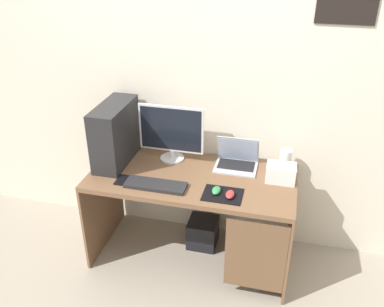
{
  "coord_description": "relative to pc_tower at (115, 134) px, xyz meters",
  "views": [
    {
      "loc": [
        0.6,
        -2.42,
        2.25
      ],
      "look_at": [
        0.0,
        0.0,
        0.9
      ],
      "focal_mm": 38.7,
      "sensor_mm": 36.0,
      "label": 1
    }
  ],
  "objects": [
    {
      "name": "ground_plane",
      "position": [
        0.6,
        -0.08,
        -0.95
      ],
      "size": [
        8.0,
        8.0,
        0.0
      ],
      "primitive_type": "plane",
      "color": "#9E9384"
    },
    {
      "name": "wall_back",
      "position": [
        0.6,
        0.3,
        0.35
      ],
      "size": [
        4.0,
        0.05,
        2.6
      ],
      "color": "beige",
      "rests_on": "ground_plane"
    },
    {
      "name": "desk",
      "position": [
        0.61,
        -0.09,
        -0.37
      ],
      "size": [
        1.46,
        0.68,
        0.72
      ],
      "color": "brown",
      "rests_on": "ground_plane"
    },
    {
      "name": "pc_tower",
      "position": [
        0.0,
        0.0,
        0.0
      ],
      "size": [
        0.2,
        0.49,
        0.45
      ],
      "primitive_type": "cube",
      "color": "#232326",
      "rests_on": "desk"
    },
    {
      "name": "monitor",
      "position": [
        0.39,
        0.12,
        -0.0
      ],
      "size": [
        0.49,
        0.18,
        0.43
      ],
      "color": "silver",
      "rests_on": "desk"
    },
    {
      "name": "laptop",
      "position": [
        0.88,
        0.13,
        -0.18
      ],
      "size": [
        0.31,
        0.23,
        0.23
      ],
      "color": "#B7BCC6",
      "rests_on": "desk"
    },
    {
      "name": "speaker",
      "position": [
        1.23,
        0.17,
        -0.14
      ],
      "size": [
        0.08,
        0.08,
        0.16
      ],
      "primitive_type": "cylinder",
      "color": "white",
      "rests_on": "desk"
    },
    {
      "name": "projector",
      "position": [
        1.21,
        0.01,
        -0.16
      ],
      "size": [
        0.2,
        0.14,
        0.12
      ],
      "primitive_type": "cube",
      "color": "white",
      "rests_on": "desk"
    },
    {
      "name": "keyboard",
      "position": [
        0.39,
        -0.27,
        -0.21
      ],
      "size": [
        0.42,
        0.14,
        0.02
      ],
      "primitive_type": "cube",
      "color": "#232326",
      "rests_on": "desk"
    },
    {
      "name": "mousepad",
      "position": [
        0.85,
        -0.26,
        -0.22
      ],
      "size": [
        0.26,
        0.2,
        0.0
      ],
      "primitive_type": "cube",
      "color": "black",
      "rests_on": "desk"
    },
    {
      "name": "mouse_left",
      "position": [
        0.81,
        -0.25,
        -0.2
      ],
      "size": [
        0.06,
        0.1,
        0.03
      ],
      "primitive_type": "ellipsoid",
      "color": "#338C4C",
      "rests_on": "mousepad"
    },
    {
      "name": "mouse_right",
      "position": [
        0.9,
        -0.28,
        -0.2
      ],
      "size": [
        0.06,
        0.1,
        0.03
      ],
      "primitive_type": "ellipsoid",
      "color": "#B23333",
      "rests_on": "mousepad"
    },
    {
      "name": "cell_phone",
      "position": [
        0.14,
        -0.26,
        -0.22
      ],
      "size": [
        0.07,
        0.13,
        0.01
      ],
      "primitive_type": "cube",
      "color": "black",
      "rests_on": "desk"
    },
    {
      "name": "subwoofer",
      "position": [
        0.65,
        0.07,
        -0.84
      ],
      "size": [
        0.23,
        0.23,
        0.23
      ],
      "primitive_type": "cube",
      "color": "black",
      "rests_on": "ground_plane"
    }
  ]
}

